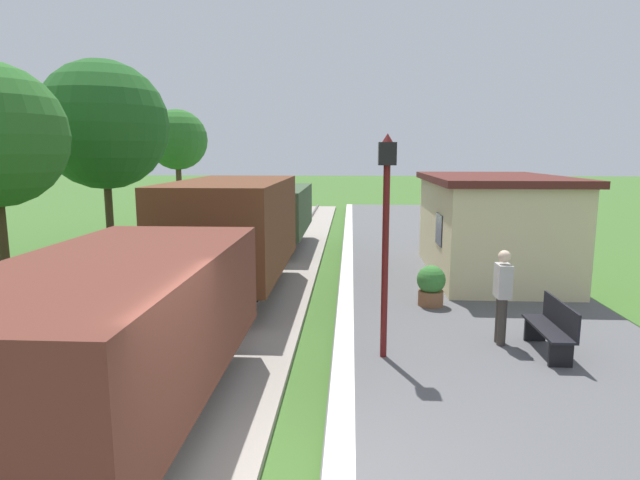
# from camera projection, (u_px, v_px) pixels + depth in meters

# --- Properties ---
(freight_train) EXTENTS (2.50, 19.40, 2.72)m
(freight_train) POSITION_uv_depth(u_px,v_px,m) (233.00, 240.00, 13.04)
(freight_train) COLOR brown
(freight_train) RESTS_ON rail_near
(station_hut) EXTENTS (3.50, 5.80, 2.78)m
(station_hut) POSITION_uv_depth(u_px,v_px,m) (491.00, 225.00, 14.66)
(station_hut) COLOR beige
(station_hut) RESTS_ON platform_slab
(bench_near_hut) EXTENTS (0.42, 1.50, 0.91)m
(bench_near_hut) POSITION_uv_depth(u_px,v_px,m) (552.00, 327.00, 8.97)
(bench_near_hut) COLOR black
(bench_near_hut) RESTS_ON platform_slab
(bench_down_platform) EXTENTS (0.42, 1.50, 0.91)m
(bench_down_platform) POSITION_uv_depth(u_px,v_px,m) (445.00, 234.00, 19.22)
(bench_down_platform) COLOR black
(bench_down_platform) RESTS_ON platform_slab
(person_waiting) EXTENTS (0.24, 0.38, 1.71)m
(person_waiting) POSITION_uv_depth(u_px,v_px,m) (502.00, 293.00, 9.35)
(person_waiting) COLOR #38332D
(person_waiting) RESTS_ON platform_slab
(potted_planter) EXTENTS (0.64, 0.64, 0.92)m
(potted_planter) POSITION_uv_depth(u_px,v_px,m) (431.00, 285.00, 11.80)
(potted_planter) COLOR brown
(potted_planter) RESTS_ON platform_slab
(lamp_post_near) EXTENTS (0.28, 0.28, 3.70)m
(lamp_post_near) POSITION_uv_depth(u_px,v_px,m) (386.00, 206.00, 8.49)
(lamp_post_near) COLOR #591414
(lamp_post_near) RESTS_ON platform_slab
(tree_field_left) EXTENTS (4.63, 4.63, 6.95)m
(tree_field_left) POSITION_uv_depth(u_px,v_px,m) (104.00, 125.00, 19.05)
(tree_field_left) COLOR #4C3823
(tree_field_left) RESTS_ON ground
(tree_field_distant) EXTENTS (3.02, 3.02, 5.80)m
(tree_field_distant) POSITION_uv_depth(u_px,v_px,m) (177.00, 140.00, 26.57)
(tree_field_distant) COLOR #4C3823
(tree_field_distant) RESTS_ON ground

